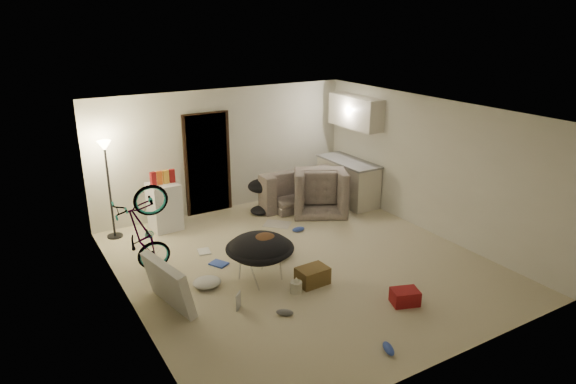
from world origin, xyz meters
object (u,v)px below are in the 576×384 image
bicycle (145,251)px  floor_lamp (107,169)px  sofa (300,189)px  tv_box (168,284)px  mini_fridge (165,206)px  drink_case_b (405,297)px  kitchen_counter (348,182)px  saucer_chair (260,254)px  drink_case_a (313,276)px  juicer (296,286)px  armchair (318,193)px

bicycle → floor_lamp: bearing=9.2°
sofa → tv_box: (-3.80, -2.63, 0.05)m
floor_lamp → mini_fridge: bearing=-6.1°
drink_case_b → kitchen_counter: bearing=83.8°
floor_lamp → saucer_chair: (1.55, -2.79, -0.87)m
sofa → bicycle: (-3.80, -1.51, 0.10)m
kitchen_counter → saucer_chair: 3.92m
floor_lamp → drink_case_a: floor_lamp is taller
kitchen_counter → drink_case_a: bearing=-135.0°
juicer → drink_case_a: bearing=16.0°
kitchen_counter → tv_box: (-4.73, -2.18, -0.09)m
armchair → bicycle: bicycle is taller
tv_box → drink_case_a: (2.07, -0.48, -0.22)m
floor_lamp → bicycle: bearing=-86.7°
tv_box → drink_case_a: tv_box is taller
sofa → saucer_chair: 3.50m
bicycle → tv_box: (0.00, -1.12, -0.05)m
tv_box → mini_fridge: bearing=62.1°
tv_box → juicer: size_ratio=4.14×
floor_lamp → kitchen_counter: 4.95m
kitchen_counter → drink_case_b: (-1.85, -3.81, -0.33)m
floor_lamp → tv_box: (0.10, -2.83, -0.96)m
armchair → bicycle: bearing=42.2°
sofa → armchair: size_ratio=1.92×
kitchen_counter → sofa: 1.04m
saucer_chair → kitchen_counter: bearing=33.2°
sofa → mini_fridge: 2.97m
floor_lamp → kitchen_counter: floor_lamp is taller
sofa → juicer: 3.83m
bicycle → saucer_chair: bearing=-120.9°
juicer → tv_box: bearing=161.2°
armchair → drink_case_b: 3.88m
saucer_chair → drink_case_b: 2.22m
armchair → juicer: size_ratio=4.23×
sofa → armchair: 0.54m
mini_fridge → armchair: bearing=-14.8°
sofa → bicycle: size_ratio=1.35×
armchair → tv_box: size_ratio=1.02×
floor_lamp → sofa: size_ratio=0.88×
sofa → drink_case_a: size_ratio=4.45×
saucer_chair → floor_lamp: bearing=119.0°
kitchen_counter → bicycle: bearing=-167.4°
drink_case_b → juicer: juicer is taller
sofa → bicycle: bearing=22.6°
armchair → drink_case_a: 3.18m
floor_lamp → drink_case_a: size_ratio=3.91×
bicycle → mini_fridge: size_ratio=1.70×
kitchen_counter → drink_case_b: kitchen_counter is taller
saucer_chair → mini_fridge: bearing=102.8°
kitchen_counter → juicer: size_ratio=5.90×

